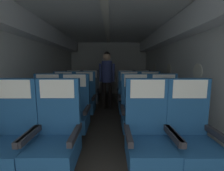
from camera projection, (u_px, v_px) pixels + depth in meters
The scene contains 19 objects.
ground at pixel (107, 121), 3.22m from camera, with size 3.35×6.55×0.02m, color #3D3833.
fuselage_shell at pixel (107, 50), 3.26m from camera, with size 3.23×6.20×2.15m.
seat_a_left_window at pixel (12, 138), 1.56m from camera, with size 0.49×0.52×1.06m.
seat_a_left_aisle at pixel (56, 137), 1.57m from camera, with size 0.49×0.52×1.06m.
seat_a_right_aisle at pixel (191, 138), 1.56m from camera, with size 0.49×0.52×1.06m.
seat_a_right_window at pixel (148, 137), 1.57m from camera, with size 0.49×0.52×1.06m.
seat_b_left_window at pixel (47, 112), 2.41m from camera, with size 0.49×0.52×1.06m.
seat_b_left_aisle at pixel (74, 112), 2.40m from camera, with size 0.49×0.52×1.06m.
seat_b_right_aisle at pixel (164, 112), 2.41m from camera, with size 0.49×0.52×1.06m.
seat_b_right_window at pixel (136, 112), 2.41m from camera, with size 0.49×0.52×1.06m.
seat_c_left_window at pixel (63, 100), 3.24m from camera, with size 0.49×0.52×1.06m.
seat_c_left_aisle at pixel (84, 100), 3.24m from camera, with size 0.49×0.52×1.06m.
seat_c_right_aisle at pixel (150, 100), 3.27m from camera, with size 0.49×0.52×1.06m.
seat_c_right_window at pixel (129, 100), 3.26m from camera, with size 0.49×0.52×1.06m.
seat_d_left_window at pixel (73, 93), 4.09m from camera, with size 0.49×0.52×1.06m.
seat_d_left_aisle at pixel (90, 93), 4.10m from camera, with size 0.49×0.52×1.06m.
seat_d_right_aisle at pixel (142, 92), 4.11m from camera, with size 0.49×0.52×1.06m.
seat_d_right_window at pixel (126, 93), 4.09m from camera, with size 0.49×0.52×1.06m.
flight_attendant at pixel (107, 74), 4.04m from camera, with size 0.43×0.28×1.55m.
Camera 1 is at (0.10, -0.00, 1.21)m, focal length 23.81 mm.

